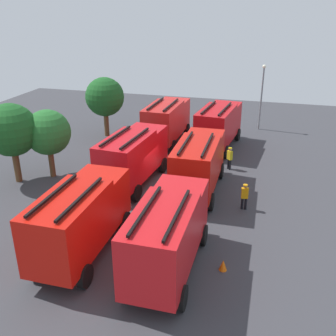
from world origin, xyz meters
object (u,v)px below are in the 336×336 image
lamppost (262,92)px  traffic_cone_1 (223,265)px  firefighter_3 (197,124)px  tree_3 (105,97)px  firefighter_0 (245,196)px  tree_1 (11,130)px  fire_truck_1 (199,162)px  tree_2 (48,133)px  fire_truck_5 (167,120)px  fire_truck_2 (219,124)px  fire_truck_4 (133,155)px  traffic_cone_0 (124,270)px  firefighter_2 (230,157)px  firefighter_1 (163,116)px  fire_truck_0 (168,232)px  fire_truck_3 (81,217)px

lamppost → traffic_cone_1: bearing=179.0°
firefighter_3 → tree_3: (-2.72, 8.19, 2.73)m
firefighter_0 → tree_1: size_ratio=0.30×
fire_truck_1 → firefighter_3: (12.19, 2.52, -1.16)m
tree_2 → tree_3: tree_3 is taller
fire_truck_5 → tree_2: bearing=148.2°
fire_truck_1 → fire_truck_2: size_ratio=0.98×
fire_truck_2 → fire_truck_4: same height
firefighter_3 → traffic_cone_0: (-21.66, -0.85, -0.71)m
firefighter_0 → firefighter_3: bearing=-166.5°
fire_truck_5 → traffic_cone_1: bearing=-154.7°
firefighter_3 → firefighter_2: bearing=-105.9°
firefighter_1 → tree_2: bearing=-178.6°
fire_truck_0 → fire_truck_4: size_ratio=0.98×
fire_truck_2 → traffic_cone_0: bearing=-179.4°
fire_truck_0 → tree_1: size_ratio=1.28×
fire_truck_3 → traffic_cone_1: 7.30m
fire_truck_4 → tree_3: size_ratio=1.33×
fire_truck_2 → traffic_cone_1: bearing=-164.8°
fire_truck_0 → traffic_cone_1: bearing=-73.8°
fire_truck_4 → fire_truck_5: (8.96, 0.06, 0.00)m
fire_truck_2 → firefighter_3: size_ratio=4.20×
fire_truck_0 → tree_1: 14.81m
fire_truck_3 → fire_truck_5: (17.43, 0.41, 0.00)m
fire_truck_0 → fire_truck_1: bearing=1.6°
tree_1 → firefighter_0: bearing=-89.8°
fire_truck_2 → fire_truck_3: bearing=172.0°
fire_truck_0 → fire_truck_3: size_ratio=1.00×
firefighter_2 → traffic_cone_1: bearing=51.8°
firefighter_2 → firefighter_3: 8.79m
fire_truck_3 → firefighter_0: bearing=-47.3°
firefighter_3 → traffic_cone_1: (-20.09, -5.31, -0.72)m
firefighter_2 → traffic_cone_0: 14.26m
firefighter_1 → lamppost: (1.28, -9.67, 2.74)m
fire_truck_0 → lamppost: lamppost is taller
fire_truck_1 → fire_truck_2: bearing=-1.0°
fire_truck_1 → fire_truck_5: size_ratio=1.00×
fire_truck_3 → tree_2: (8.14, 6.54, 1.20)m
firefighter_0 → firefighter_1: size_ratio=0.95×
tree_1 → traffic_cone_1: tree_1 is taller
lamppost → tree_1: bearing=137.0°
fire_truck_4 → firefighter_3: fire_truck_4 is taller
fire_truck_5 → lamppost: size_ratio=1.14×
fire_truck_3 → fire_truck_4: (8.47, 0.35, 0.00)m
fire_truck_3 → lamppost: (23.80, -7.43, 1.58)m
traffic_cone_1 → fire_truck_5: bearing=23.8°
fire_truck_0 → tree_3: 21.24m
fire_truck_3 → traffic_cone_0: 3.35m
firefighter_0 → traffic_cone_1: (-6.29, 0.42, -0.66)m
fire_truck_0 → lamppost: (24.02, -2.93, 1.58)m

